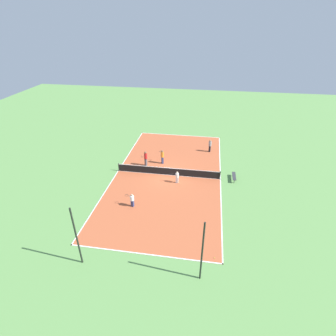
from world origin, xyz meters
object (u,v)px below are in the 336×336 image
object	(u,v)px
fence_post_back_left	(202,252)
player_near_white	(132,199)
tennis_net	(168,171)
fence_post_back_right	(77,237)
player_baseline_gray	(210,145)
player_far_white	(177,177)
player_coach_red	(146,157)
bench	(234,176)
player_center_orange	(162,156)
tennis_ball_midcourt	(215,258)
tennis_ball_near_net	(146,172)

from	to	relation	value
fence_post_back_left	player_near_white	bearing A→B (deg)	-45.78
tennis_net	fence_post_back_right	size ratio (longest dim) A/B	2.32
player_baseline_gray	fence_post_back_right	distance (m)	21.31
player_far_white	player_coach_red	world-z (taller)	player_coach_red
bench	fence_post_back_left	distance (m)	13.54
player_coach_red	fence_post_back_left	bearing A→B (deg)	54.82
fence_post_back_left	player_center_orange	bearing A→B (deg)	-70.96
bench	player_far_white	bearing A→B (deg)	-74.65
fence_post_back_right	tennis_ball_midcourt	bearing A→B (deg)	-168.94
tennis_ball_near_net	fence_post_back_right	distance (m)	13.35
player_coach_red	tennis_ball_near_net	size ratio (longest dim) A/B	27.18
player_far_white	tennis_ball_near_net	bearing A→B (deg)	-17.33
player_near_white	fence_post_back_left	xyz separation A→B (m)	(-6.61, 6.79, 1.68)
tennis_ball_near_net	fence_post_back_right	bearing A→B (deg)	82.99
tennis_net	player_coach_red	bearing A→B (deg)	-29.95
tennis_net	player_center_orange	world-z (taller)	player_center_orange
player_far_white	player_center_orange	xyz separation A→B (m)	(2.26, -3.96, 0.24)
player_baseline_gray	fence_post_back_left	world-z (taller)	fence_post_back_left
tennis_net	tennis_ball_near_net	size ratio (longest dim) A/B	168.57
player_near_white	player_far_white	world-z (taller)	player_near_white
player_baseline_gray	tennis_ball_near_net	xyz separation A→B (m)	(7.07, 6.38, -0.92)
player_coach_red	fence_post_back_left	world-z (taller)	fence_post_back_left
bench	tennis_net	bearing A→B (deg)	-88.27
player_near_white	bench	bearing A→B (deg)	-128.56
player_coach_red	player_center_orange	bearing A→B (deg)	143.42
player_center_orange	tennis_ball_near_net	world-z (taller)	player_center_orange
tennis_ball_midcourt	player_coach_red	bearing A→B (deg)	-57.38
player_baseline_gray	player_coach_red	bearing A→B (deg)	-38.69
bench	fence_post_back_left	size ratio (longest dim) A/B	0.35
tennis_net	player_near_white	world-z (taller)	player_near_white
player_center_orange	fence_post_back_left	xyz separation A→B (m)	(-5.29, 15.35, 1.45)
player_far_white	tennis_ball_midcourt	bearing A→B (deg)	118.80
tennis_ball_near_net	player_coach_red	bearing A→B (deg)	-78.64
player_near_white	fence_post_back_right	distance (m)	7.23
tennis_net	bench	world-z (taller)	tennis_net
bench	tennis_ball_midcourt	size ratio (longest dim) A/B	25.23
tennis_ball_near_net	fence_post_back_left	size ratio (longest dim) A/B	0.01
player_far_white	fence_post_back_right	bearing A→B (deg)	70.65
player_center_orange	fence_post_back_right	size ratio (longest dim) A/B	0.35
fence_post_back_right	player_baseline_gray	bearing A→B (deg)	-114.08
tennis_ball_midcourt	fence_post_back_right	world-z (taller)	fence_post_back_right
player_far_white	player_near_white	bearing A→B (deg)	58.11
tennis_net	player_near_white	bearing A→B (deg)	68.33
player_near_white	fence_post_back_left	size ratio (longest dim) A/B	0.28
bench	player_coach_red	size ratio (longest dim) A/B	0.93
tennis_ball_midcourt	player_baseline_gray	bearing A→B (deg)	-87.59
player_far_white	player_center_orange	distance (m)	4.56
tennis_net	player_baseline_gray	size ratio (longest dim) A/B	6.86
tennis_ball_midcourt	player_near_white	bearing A→B (deg)	-33.13
tennis_ball_near_net	tennis_net	bearing A→B (deg)	175.55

